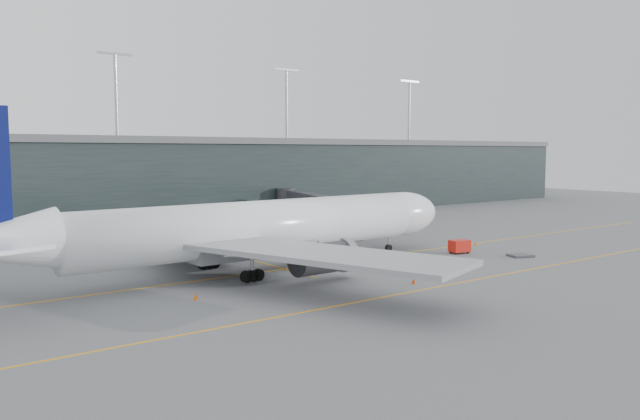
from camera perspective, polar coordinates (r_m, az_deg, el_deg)
ground at (r=68.40m, az=-8.65°, el=-5.33°), size 320.00×320.00×0.00m
taxiline_a at (r=64.96m, az=-6.98°, el=-5.87°), size 160.00×0.25×0.02m
taxiline_b at (r=51.99m, az=1.91°, el=-8.68°), size 160.00×0.25×0.02m
taxiline_lead_main at (r=88.29m, az=-11.90°, el=-2.96°), size 0.25×60.00×0.02m
terminal at (r=121.64m, az=-21.69°, el=2.64°), size 240.00×36.00×29.00m
main_aircraft at (r=65.91m, az=-5.97°, el=-1.68°), size 58.03×54.55×16.28m
jet_bridge at (r=99.74m, az=-0.71°, el=0.56°), size 12.72×43.59×5.68m
gse_cart at (r=79.46m, az=12.63°, el=-3.23°), size 2.65×1.92×1.66m
baggage_dolly at (r=79.05m, az=17.86°, el=-3.96°), size 3.24×2.92×0.27m
uld_a at (r=73.66m, az=-16.20°, el=-4.00°), size 2.36×2.16×1.73m
uld_b at (r=76.31m, az=-14.47°, el=-3.58°), size 2.30×1.97×1.86m
uld_c at (r=77.42m, az=-13.13°, el=-3.36°), size 2.41×2.02×2.01m
cone_nose at (r=86.57m, az=14.06°, el=-2.95°), size 0.42×0.42×0.66m
cone_wing_stbd at (r=60.67m, az=8.59°, el=-6.37°), size 0.44×0.44×0.69m
cone_wing_port at (r=83.31m, az=-7.19°, el=-3.15°), size 0.43×0.43×0.68m
cone_tail at (r=54.76m, az=-11.30°, el=-7.71°), size 0.42×0.42×0.66m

